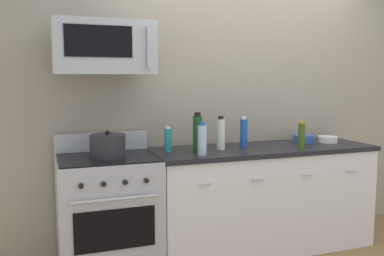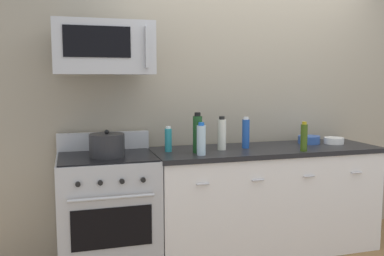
{
  "view_description": "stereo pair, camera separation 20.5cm",
  "coord_description": "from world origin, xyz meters",
  "views": [
    {
      "loc": [
        -1.83,
        -3.21,
        1.52
      ],
      "look_at": [
        -0.69,
        -0.05,
        1.12
      ],
      "focal_mm": 39.16,
      "sensor_mm": 36.0,
      "label": 1
    },
    {
      "loc": [
        -1.64,
        -3.27,
        1.52
      ],
      "look_at": [
        -0.69,
        -0.05,
        1.12
      ],
      "focal_mm": 39.16,
      "sensor_mm": 36.0,
      "label": 2
    }
  ],
  "objects": [
    {
      "name": "stockpot",
      "position": [
        -1.37,
        -0.05,
        1.01
      ],
      "size": [
        0.27,
        0.27,
        0.21
      ],
      "color": "#262628",
      "rests_on": "range_oven"
    },
    {
      "name": "counter_unit",
      "position": [
        -0.0,
        -0.0,
        0.46
      ],
      "size": [
        1.99,
        0.66,
        0.92
      ],
      "color": "white",
      "rests_on": "ground_plane"
    },
    {
      "name": "bottle_soda_blue",
      "position": [
        -0.18,
        0.04,
        1.05
      ],
      "size": [
        0.06,
        0.06,
        0.27
      ],
      "color": "#1E4CA5",
      "rests_on": "countertop_slab"
    },
    {
      "name": "bottle_water_clear",
      "position": [
        -0.65,
        -0.18,
        1.04
      ],
      "size": [
        0.07,
        0.07,
        0.26
      ],
      "color": "silver",
      "rests_on": "countertop_slab"
    },
    {
      "name": "bottle_vinegar_white",
      "position": [
        -0.41,
        0.01,
        1.05
      ],
      "size": [
        0.07,
        0.07,
        0.28
      ],
      "color": "silver",
      "rests_on": "countertop_slab"
    },
    {
      "name": "range_oven",
      "position": [
        -1.37,
        0.0,
        0.47
      ],
      "size": [
        0.76,
        0.69,
        1.07
      ],
      "color": "#B7BABF",
      "rests_on": "ground_plane"
    },
    {
      "name": "ground_plane",
      "position": [
        0.0,
        0.0,
        0.0
      ],
      "size": [
        6.1,
        6.1,
        0.0
      ],
      "primitive_type": "plane",
      "color": "olive"
    },
    {
      "name": "bottle_wine_green",
      "position": [
        -0.65,
        -0.07,
        1.08
      ],
      "size": [
        0.08,
        0.08,
        0.33
      ],
      "color": "#19471E",
      "rests_on": "countertop_slab"
    },
    {
      "name": "bottle_olive_oil",
      "position": [
        0.22,
        -0.24,
        1.04
      ],
      "size": [
        0.06,
        0.06,
        0.25
      ],
      "color": "#385114",
      "rests_on": "countertop_slab"
    },
    {
      "name": "bottle_dish_soap",
      "position": [
        -0.87,
        0.05,
        1.02
      ],
      "size": [
        0.06,
        0.06,
        0.21
      ],
      "color": "teal",
      "rests_on": "countertop_slab"
    },
    {
      "name": "bowl_blue_mixing",
      "position": [
        0.49,
        0.11,
        0.96
      ],
      "size": [
        0.2,
        0.2,
        0.07
      ],
      "color": "#2D519E",
      "rests_on": "countertop_slab"
    },
    {
      "name": "microwave",
      "position": [
        -1.37,
        0.05,
        1.75
      ],
      "size": [
        0.74,
        0.44,
        0.4
      ],
      "color": "#B7BABF"
    },
    {
      "name": "back_wall",
      "position": [
        0.0,
        0.41,
        1.35
      ],
      "size": [
        5.08,
        0.1,
        2.7
      ],
      "primitive_type": "cube",
      "color": "#9E937F",
      "rests_on": "ground_plane"
    },
    {
      "name": "bowl_white_ceramic",
      "position": [
        0.7,
        0.03,
        0.95
      ],
      "size": [
        0.18,
        0.18,
        0.06
      ],
      "color": "white",
      "rests_on": "countertop_slab"
    }
  ]
}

